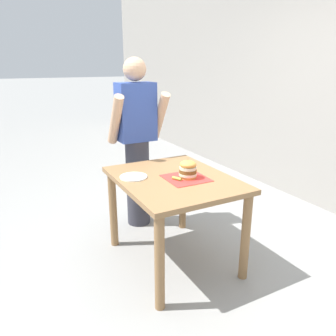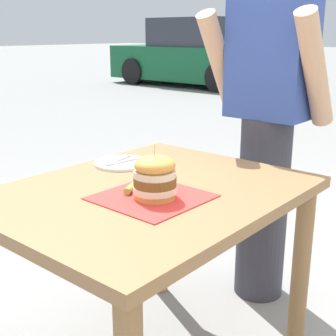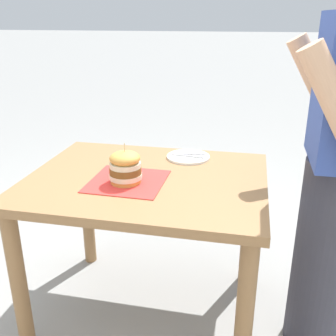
{
  "view_description": "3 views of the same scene",
  "coord_description": "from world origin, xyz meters",
  "views": [
    {
      "loc": [
        -1.2,
        -2.17,
        1.63
      ],
      "look_at": [
        0.0,
        0.1,
        0.81
      ],
      "focal_mm": 35.0,
      "sensor_mm": 36.0,
      "label": 1
    },
    {
      "loc": [
        1.04,
        -1.13,
        1.28
      ],
      "look_at": [
        0.0,
        0.1,
        0.81
      ],
      "focal_mm": 50.0,
      "sensor_mm": 36.0,
      "label": 2
    },
    {
      "loc": [
        1.59,
        0.44,
        1.44
      ],
      "look_at": [
        0.0,
        0.1,
        0.81
      ],
      "focal_mm": 42.0,
      "sensor_mm": 36.0,
      "label": 3
    }
  ],
  "objects": [
    {
      "name": "patio_table",
      "position": [
        0.0,
        0.0,
        0.63
      ],
      "size": [
        0.86,
        1.07,
        0.76
      ],
      "color": "olive",
      "rests_on": "ground"
    },
    {
      "name": "serving_paper",
      "position": [
        0.07,
        -0.07,
        0.76
      ],
      "size": [
        0.33,
        0.33,
        0.0
      ],
      "primitive_type": "cube",
      "rotation": [
        0.0,
        0.0,
        -0.02
      ],
      "color": "red",
      "rests_on": "patio_table"
    },
    {
      "name": "pickle_spear",
      "position": [
        -0.01,
        -0.08,
        0.77
      ],
      "size": [
        0.06,
        0.08,
        0.02
      ],
      "primitive_type": "cylinder",
      "rotation": [
        0.0,
        1.57,
        2.01
      ],
      "color": "#8EA83D",
      "rests_on": "serving_paper"
    },
    {
      "name": "diner_across_table",
      "position": [
        0.01,
        0.79,
        0.88
      ],
      "size": [
        0.55,
        0.35,
        1.69
      ],
      "color": "#33333D",
      "rests_on": "ground"
    },
    {
      "name": "side_plate_with_forks",
      "position": [
        -0.29,
        0.15,
        0.76
      ],
      "size": [
        0.22,
        0.22,
        0.02
      ],
      "color": "white",
      "rests_on": "patio_table"
    },
    {
      "name": "parked_car_near_curb",
      "position": [
        -6.04,
        8.26,
        0.72
      ],
      "size": [
        4.2,
        1.84,
        1.6
      ],
      "color": "#145933",
      "rests_on": "ground"
    },
    {
      "name": "sandwich",
      "position": [
        0.09,
        -0.07,
        0.83
      ],
      "size": [
        0.14,
        0.14,
        0.18
      ],
      "color": "gold",
      "rests_on": "serving_paper"
    }
  ]
}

